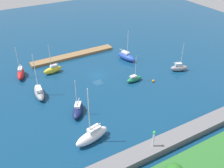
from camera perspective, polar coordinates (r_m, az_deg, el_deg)
water at (r=74.79m, az=-3.17°, el=2.00°), size 160.00×160.00×0.00m
pier_dock at (r=85.76m, az=-8.52°, el=6.20°), size 27.66×3.16×0.85m
breakwater at (r=53.78m, az=12.51°, el=-12.11°), size 64.36×3.52×1.55m
harbor_beacon at (r=49.61m, az=9.14°, el=-11.55°), size 0.56×0.56×3.73m
sailboat_gray_east_end at (r=67.70m, az=-15.73°, el=-1.71°), size 3.02×7.45×11.47m
sailboat_green_near_pier at (r=71.56m, az=4.90°, el=1.14°), size 4.82×1.75×7.73m
sailboat_blue_outer_mooring at (r=82.70m, az=3.20°, el=6.04°), size 3.94×7.21×9.70m
sailboat_yellow_west_end at (r=77.11m, az=-12.89°, el=3.10°), size 5.64×2.12×8.91m
sailboat_red_off_beacon at (r=77.50m, az=-19.41°, el=2.21°), size 3.60×6.26×9.28m
sailboat_white_along_channel at (r=52.86m, az=-4.42°, el=-11.25°), size 7.88×3.65×12.79m
sailboat_navy_lone_south at (r=60.14m, az=-7.53°, el=-5.64°), size 5.20×6.33×9.08m
sailboat_gray_center_basin at (r=78.79m, az=14.54°, el=3.51°), size 5.39×3.59×8.79m
mooring_buoy_orange at (r=72.16m, az=9.06°, el=0.69°), size 0.69×0.69×0.69m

